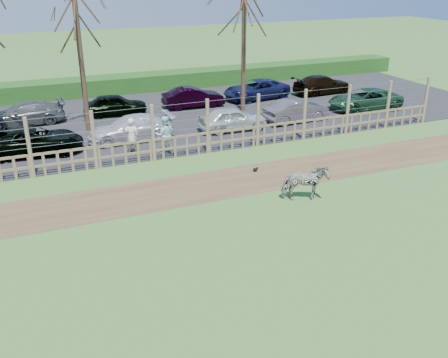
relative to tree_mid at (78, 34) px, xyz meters
name	(u,v)px	position (x,y,z in m)	size (l,w,h in m)	color
ground	(225,247)	(2.00, -13.50, -4.87)	(120.00, 120.00, 0.00)	olive
dirt_strip	(179,191)	(2.00, -9.00, -4.86)	(34.00, 2.80, 0.01)	brown
asphalt	(123,121)	(2.00, 1.00, -4.85)	(44.00, 13.00, 0.04)	#232326
hedge	(100,86)	(2.00, 8.00, -4.32)	(46.00, 2.00, 1.10)	#1E4716
fence	(154,143)	(2.00, -5.50, -4.06)	(30.16, 0.16, 2.50)	brown
tree_mid	(78,34)	(0.00, 0.00, 0.00)	(4.80, 4.80, 6.83)	#3D2B1E
tree_right	(244,18)	(9.00, 0.50, 0.37)	(4.80, 4.80, 7.35)	#3D2B1E
zebra	(305,183)	(5.90, -11.55, -4.19)	(0.73, 1.61, 1.36)	gray
visitor_a	(132,137)	(1.24, -4.61, -3.96)	(0.63, 0.41, 1.72)	beige
visitor_b	(165,135)	(2.68, -4.90, -3.96)	(0.84, 0.65, 1.72)	#B5E6E2
crow	(255,170)	(5.50, -8.38, -4.77)	(0.23, 0.17, 0.19)	black
car_2	(33,141)	(-2.78, -2.71, -4.23)	(1.99, 4.32, 1.20)	black
car_3	(131,128)	(1.67, -2.49, -4.23)	(1.68, 4.13, 1.20)	silver
car_4	(233,119)	(6.87, -2.88, -4.23)	(1.42, 3.52, 1.20)	silver
car_5	(296,111)	(10.69, -2.74, -4.23)	(1.27, 3.64, 1.20)	#625863
car_6	(365,99)	(15.71, -2.10, -4.23)	(1.99, 4.32, 1.20)	#214A2B
car_9	(24,114)	(-2.96, 2.27, -4.23)	(1.68, 4.13, 1.20)	#5A5C5A
car_10	(115,105)	(1.88, 2.33, -4.23)	(1.42, 3.52, 1.20)	black
car_11	(193,97)	(6.53, 2.27, -4.23)	(1.27, 3.64, 1.20)	black
car_12	(256,89)	(10.93, 2.70, -4.23)	(1.99, 4.32, 1.20)	#171B44
car_13	(322,84)	(15.64, 2.34, -4.23)	(1.68, 4.13, 1.20)	black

